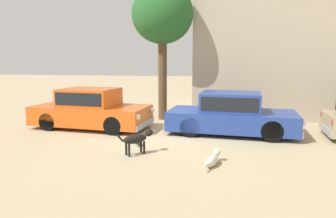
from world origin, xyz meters
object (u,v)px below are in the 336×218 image
Objects in this scene: stray_dog_tan at (213,159)px; parked_sedan_nearest at (91,109)px; stray_cat at (137,141)px; stray_dog_spotted at (138,138)px; acacia_tree_left at (162,16)px; parked_sedan_second at (231,113)px.

parked_sedan_nearest is at bearing 70.07° from stray_dog_tan.
stray_dog_spotted is at bearing 156.00° from stray_cat.
stray_cat is (2.28, -1.78, -0.64)m from parked_sedan_nearest.
stray_dog_spotted is 1.52× the size of stray_cat.
acacia_tree_left reaches higher than stray_dog_spotted.
acacia_tree_left is (-0.07, 3.94, 4.13)m from stray_cat.
acacia_tree_left reaches higher than parked_sedan_nearest.
stray_dog_spotted is 6.18m from acacia_tree_left.
parked_sedan_nearest is 4.66m from acacia_tree_left.
stray_dog_tan is (1.97, -0.49, -0.28)m from stray_dog_spotted.
stray_cat is at bearing 73.21° from stray_dog_tan.
acacia_tree_left is at bearing 146.62° from parked_sedan_second.
stray_cat is at bearing -142.48° from parked_sedan_second.
parked_sedan_second is at bearing 3.75° from stray_dog_spotted.
parked_sedan_second is 4.21× the size of stray_dog_tan.
parked_sedan_second is at bearing -36.61° from acacia_tree_left.
stray_dog_spotted is 2.05m from stray_dog_tan.
stray_dog_spotted is (2.61, -2.72, -0.29)m from parked_sedan_nearest.
acacia_tree_left is (-2.79, 2.08, 3.51)m from parked_sedan_second.
parked_sedan_nearest is 2.96m from stray_cat.
stray_cat is at bearing -34.00° from parked_sedan_nearest.
parked_sedan_nearest is 5.26× the size of stray_dog_spotted.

